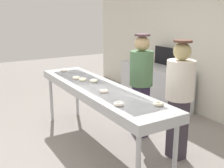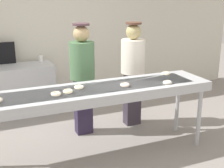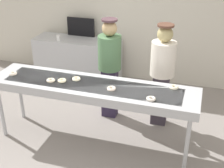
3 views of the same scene
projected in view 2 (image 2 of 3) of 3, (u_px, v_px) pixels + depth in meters
The scene contains 13 objects.
ground_plane at pixel (101, 155), 4.07m from camera, with size 16.00×16.00×0.00m, color gray.
back_wall at pixel (54, 25), 5.74m from camera, with size 8.00×0.12×2.96m, color silver.
fryer_conveyor at pixel (100, 93), 3.81m from camera, with size 2.90×0.68×0.94m.
sugar_donut_1 at pixel (167, 82), 3.94m from camera, with size 0.12×0.12×0.04m, color white.
sugar_donut_2 at pixel (166, 73), 4.38m from camera, with size 0.12×0.12×0.04m, color #EFE5C5.
sugar_donut_3 at pixel (56, 94), 3.50m from camera, with size 0.12×0.12×0.04m, color #F2E2C4.
sugar_donut_4 at pixel (68, 91), 3.59m from camera, with size 0.12×0.12×0.04m, color #FEF2C3.
sugar_donut_5 at pixel (125, 85), 3.84m from camera, with size 0.12×0.12×0.04m, color #FBE3CE.
sugar_donut_6 at pixel (79, 87), 3.75m from camera, with size 0.12×0.12×0.04m, color #F6EDC8.
worker_baker at pixel (133, 67), 4.79m from camera, with size 0.37×0.37×1.64m.
worker_assistant at pixel (82, 72), 4.46m from camera, with size 0.36×0.36×1.66m.
prep_counter at pixel (2, 92), 5.25m from camera, with size 1.75×0.58×0.87m, color #B7BABF.
paper_cup_1 at pixel (41, 59), 5.53m from camera, with size 0.07×0.07×0.11m, color white.
Camera 2 is at (-1.28, -3.39, 2.08)m, focal length 49.34 mm.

